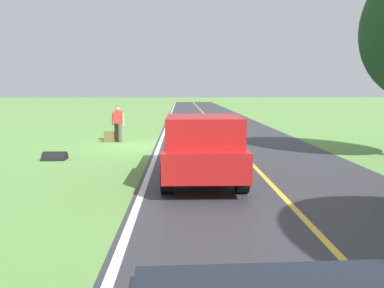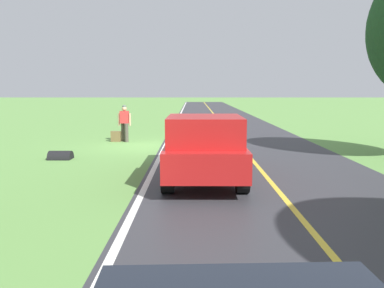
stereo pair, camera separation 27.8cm
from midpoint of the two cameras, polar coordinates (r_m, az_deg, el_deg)
ground_plane at (r=17.80m, az=-6.17°, el=-0.31°), size 200.00×200.00×0.00m
road_surface at (r=17.83m, az=7.35°, el=-0.30°), size 7.02×120.00×0.00m
lane_edge_line at (r=17.72m, az=-3.40°, el=-0.29°), size 0.16×117.60×0.00m
lane_centre_line at (r=17.83m, az=7.35°, el=-0.29°), size 0.14×117.60×0.00m
hitchhiker_walking at (r=19.40m, az=-9.09°, el=3.22°), size 0.62×0.53×1.75m
suitcase_carried at (r=19.49m, az=-10.30°, el=1.06°), size 0.47×0.23×0.50m
pickup_truck_passing at (r=11.05m, az=2.41°, el=-0.17°), size 2.13×5.41×1.82m
drainage_culvert at (r=15.16m, az=-17.58°, el=-2.05°), size 0.80×0.60×0.60m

